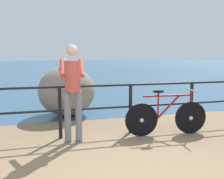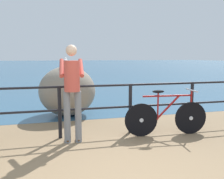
{
  "view_description": "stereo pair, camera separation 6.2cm",
  "coord_description": "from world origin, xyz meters",
  "views": [
    {
      "loc": [
        -1.01,
        -2.73,
        1.58
      ],
      "look_at": [
        0.43,
        2.47,
        0.86
      ],
      "focal_mm": 40.27,
      "sensor_mm": 36.0,
      "label": 1
    },
    {
      "loc": [
        -0.95,
        -2.74,
        1.58
      ],
      "look_at": [
        0.43,
        2.47,
        0.86
      ],
      "focal_mm": 40.27,
      "sensor_mm": 36.0,
      "label": 2
    }
  ],
  "objects": [
    {
      "name": "bicycle",
      "position": [
        1.36,
        1.72,
        0.39
      ],
      "size": [
        1.7,
        0.48,
        0.92
      ],
      "rotation": [
        0.0,
        0.0,
        -0.09
      ],
      "color": "black",
      "rests_on": "ground_plane"
    },
    {
      "name": "sea_surface",
      "position": [
        0.0,
        48.32,
        0.0
      ],
      "size": [
        120.0,
        90.0,
        0.01
      ],
      "primitive_type": "cube",
      "color": "#2D5675",
      "rests_on": "ground_plane"
    },
    {
      "name": "seagull",
      "position": [
        -0.44,
        3.97,
        1.45
      ],
      "size": [
        0.14,
        0.34,
        0.23
      ],
      "rotation": [
        0.0,
        0.0,
        1.48
      ],
      "color": "gold",
      "rests_on": "breakwater_boulder_main"
    },
    {
      "name": "ground_plane",
      "position": [
        0.0,
        20.0,
        -0.05
      ],
      "size": [
        120.0,
        120.0,
        0.1
      ],
      "primitive_type": "cube",
      "color": "#846B4C"
    },
    {
      "name": "breakwater_boulder_main",
      "position": [
        -0.41,
        3.97,
        0.66
      ],
      "size": [
        1.49,
        1.49,
        1.31
      ],
      "color": "gray",
      "rests_on": "ground"
    },
    {
      "name": "person_at_railing",
      "position": [
        -0.5,
        1.79,
        0.99
      ],
      "size": [
        0.48,
        0.65,
        1.78
      ],
      "rotation": [
        0.0,
        0.0,
        1.49
      ],
      "color": "slate",
      "rests_on": "ground_plane"
    },
    {
      "name": "promenade_railing",
      "position": [
        0.0,
        2.07,
        0.64
      ],
      "size": [
        7.21,
        0.07,
        1.02
      ],
      "color": "black",
      "rests_on": "ground_plane"
    }
  ]
}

